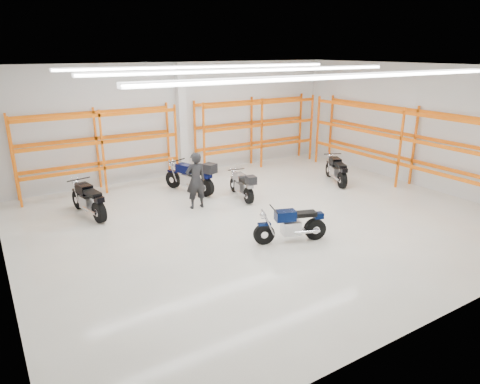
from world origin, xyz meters
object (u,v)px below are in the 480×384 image
motorcycle_back_d (337,171)px  standing_man (196,181)px  motorcycle_back_a (89,201)px  motorcycle_main (293,225)px  motorcycle_back_b (193,178)px  structural_column (182,121)px  motorcycle_back_c (243,186)px

motorcycle_back_d → standing_man: 5.89m
motorcycle_back_a → motorcycle_back_d: bearing=-9.2°
motorcycle_main → standing_man: (-1.06, 3.74, 0.46)m
motorcycle_back_d → standing_man: (-5.86, 0.40, 0.44)m
motorcycle_main → motorcycle_back_b: size_ratio=0.85×
motorcycle_back_d → structural_column: structural_column is taller
motorcycle_back_a → structural_column: structural_column is taller
motorcycle_back_a → structural_column: (4.47, 2.77, 1.74)m
motorcycle_back_a → structural_column: 5.54m
motorcycle_main → structural_column: structural_column is taller
motorcycle_main → standing_man: size_ratio=1.05×
motorcycle_back_c → motorcycle_back_d: 4.11m
motorcycle_back_b → structural_column: size_ratio=0.51×
motorcycle_main → motorcycle_back_a: size_ratio=0.90×
motorcycle_back_d → structural_column: (-4.55, 4.22, 1.76)m
motorcycle_back_b → motorcycle_back_d: size_ratio=1.16×
motorcycle_main → structural_column: 7.77m
motorcycle_back_a → standing_man: size_ratio=1.18×
motorcycle_back_a → standing_man: (3.16, -1.06, 0.42)m
motorcycle_back_a → motorcycle_back_d: 9.14m
motorcycle_back_a → motorcycle_back_b: motorcycle_back_b is taller
motorcycle_back_b → structural_column: structural_column is taller
motorcycle_main → standing_man: 3.91m
motorcycle_back_c → motorcycle_back_d: (4.10, -0.32, 0.01)m
motorcycle_back_a → standing_man: 3.36m
motorcycle_back_d → motorcycle_main: bearing=-145.1°
motorcycle_back_b → motorcycle_back_d: (5.29, -1.81, -0.10)m
motorcycle_back_c → structural_column: structural_column is taller
motorcycle_back_d → motorcycle_back_b: bearing=161.1°
structural_column → motorcycle_back_c: bearing=-83.3°
motorcycle_main → motorcycle_back_b: 5.18m
motorcycle_back_b → structural_column: 3.02m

